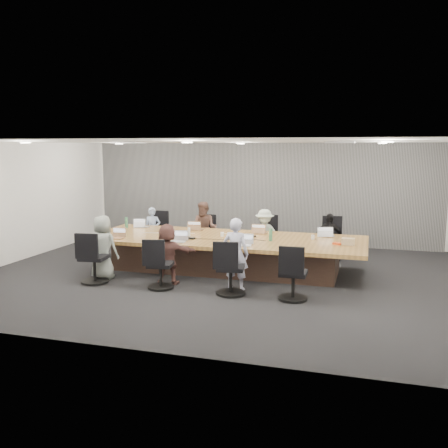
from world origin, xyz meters
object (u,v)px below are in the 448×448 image
(conference_table, at_px, (225,253))
(bottle_green_left, at_px, (126,223))
(stapler, at_px, (239,241))
(person_4, at_px, (103,247))
(chair_7, at_px, (293,278))
(person_6, at_px, (236,254))
(chair_1, at_px, (209,238))
(snack_packet, at_px, (337,244))
(laptop_3, at_px, (327,236))
(canvas_bag, at_px, (348,242))
(laptop_6, at_px, (243,245))
(chair_6, at_px, (231,272))
(bottle_green_right, at_px, (271,235))
(laptop_4, at_px, (116,238))
(person_3, at_px, (329,238))
(chair_5, at_px, (160,269))
(mug_brown, at_px, (116,229))
(bottle_clear, at_px, (189,232))
(person_1, at_px, (205,229))
(chair_3, at_px, (330,242))
(person_2, at_px, (265,234))
(laptop_2, at_px, (260,232))
(person_5, at_px, (167,254))
(chair_0, at_px, (158,234))
(chair_2, at_px, (267,240))
(laptop_1, at_px, (197,229))
(laptop_5, at_px, (178,242))
(chair_4, at_px, (94,262))
(person_0, at_px, (153,230))
(laptop_0, at_px, (143,227))

(conference_table, height_order, bottle_green_left, bottle_green_left)
(stapler, bearing_deg, person_4, -159.69)
(chair_7, relative_size, person_6, 0.59)
(chair_1, xyz_separation_m, snack_packet, (3.33, -1.82, 0.39))
(laptop_3, xyz_separation_m, canvas_bag, (0.50, -0.92, 0.06))
(laptop_6, bearing_deg, chair_6, -94.99)
(laptop_6, bearing_deg, bottle_green_left, 152.82)
(bottle_green_right, bearing_deg, laptop_4, -168.36)
(person_3, bearing_deg, chair_5, -141.98)
(bottle_green_left, relative_size, mug_brown, 2.41)
(chair_5, xyz_separation_m, bottle_clear, (-0.02, 1.62, 0.45))
(person_1, bearing_deg, chair_3, 5.80)
(person_2, height_order, canvas_bag, person_2)
(laptop_2, relative_size, person_4, 0.25)
(person_5, bearing_deg, laptop_6, -170.47)
(snack_packet, bearing_deg, person_5, -158.96)
(chair_0, bearing_deg, chair_3, -177.33)
(person_4, xyz_separation_m, bottle_clear, (1.41, 1.27, 0.18))
(laptop_6, bearing_deg, canvas_bag, 13.83)
(chair_2, bearing_deg, person_4, 47.91)
(snack_packet, bearing_deg, person_6, -145.67)
(bottle_clear, bearing_deg, chair_2, 51.71)
(laptop_3, relative_size, person_5, 0.28)
(chair_0, distance_m, person_1, 1.48)
(chair_0, bearing_deg, chair_1, -177.33)
(chair_6, relative_size, bottle_green_left, 3.20)
(laptop_1, xyz_separation_m, person_3, (3.04, 0.55, -0.16))
(bottle_clear, bearing_deg, laptop_5, -88.75)
(person_1, bearing_deg, chair_4, -113.69)
(laptop_2, bearing_deg, chair_0, -15.13)
(stapler, bearing_deg, laptop_4, -170.97)
(laptop_1, bearing_deg, chair_5, 86.68)
(chair_4, height_order, chair_5, chair_4)
(person_0, relative_size, snack_packet, 6.77)
(chair_6, relative_size, person_0, 0.73)
(chair_1, height_order, laptop_3, laptop_3)
(laptop_4, bearing_deg, laptop_0, 89.15)
(laptop_3, height_order, stapler, stapler)
(chair_2, bearing_deg, snack_packet, 135.34)
(person_2, xyz_separation_m, bottle_green_right, (0.44, -1.48, 0.26))
(person_0, distance_m, person_1, 1.42)
(chair_7, bearing_deg, person_1, 129.95)
(person_1, height_order, person_6, person_6)
(bottle_clear, xyz_separation_m, stapler, (1.23, -0.38, -0.07))
(chair_6, relative_size, person_1, 0.63)
(chair_5, bearing_deg, chair_3, 39.42)
(laptop_1, relative_size, laptop_2, 0.99)
(bottle_green_right, xyz_separation_m, mug_brown, (-3.68, 0.16, -0.08))
(conference_table, height_order, laptop_1, laptop_1)
(chair_0, relative_size, person_6, 0.59)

